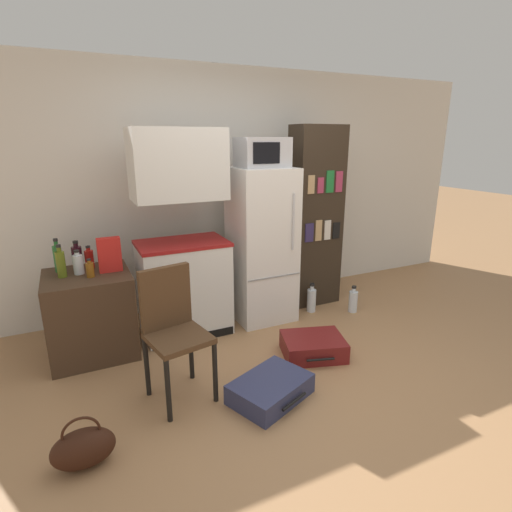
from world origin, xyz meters
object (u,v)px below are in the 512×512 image
(bottle_amber_beer, at_px, (90,269))
(suitcase_large_flat, at_px, (313,346))
(water_bottle_front, at_px, (353,301))
(microwave, at_px, (262,152))
(chair, at_px, (172,322))
(bottle_wine_dark, at_px, (77,257))
(bottle_ketchup_red, at_px, (89,259))
(bottle_clear_short, at_px, (78,264))
(bottle_green_tall, at_px, (58,258))
(water_bottle_middle, at_px, (311,300))
(bottle_olive_oil, at_px, (61,264))
(bookshelf, at_px, (315,218))
(kitchen_hutch, at_px, (182,245))
(refrigerator, at_px, (262,245))
(side_table, at_px, (91,314))
(suitcase_small_flat, at_px, (271,389))
(cereal_box, at_px, (110,255))

(bottle_amber_beer, height_order, suitcase_large_flat, bottle_amber_beer)
(bottle_amber_beer, xyz_separation_m, water_bottle_front, (2.61, -0.20, -0.68))
(microwave, xyz_separation_m, chair, (-1.18, -0.93, -1.14))
(bottle_wine_dark, distance_m, water_bottle_front, 2.84)
(microwave, height_order, bottle_ketchup_red, microwave)
(microwave, distance_m, suitcase_large_flat, 1.88)
(bottle_clear_short, xyz_separation_m, bottle_green_tall, (-0.15, 0.13, 0.04))
(water_bottle_middle, bearing_deg, bottle_green_tall, 173.89)
(suitcase_large_flat, bearing_deg, water_bottle_front, 50.28)
(bottle_olive_oil, bearing_deg, bookshelf, 3.59)
(kitchen_hutch, xyz_separation_m, bottle_olive_oil, (-1.04, -0.05, -0.03))
(refrigerator, distance_m, suitcase_large_flat, 1.17)
(bottle_amber_beer, relative_size, bottle_green_tall, 0.53)
(side_table, bearing_deg, bottle_clear_short, 142.41)
(bottle_clear_short, distance_m, bottle_amber_beer, 0.16)
(suitcase_small_flat, bearing_deg, side_table, 109.04)
(microwave, relative_size, bottle_clear_short, 2.26)
(water_bottle_middle, bearing_deg, cereal_box, 177.82)
(bottle_ketchup_red, height_order, water_bottle_front, bottle_ketchup_red)
(bottle_ketchup_red, distance_m, water_bottle_front, 2.73)
(refrigerator, xyz_separation_m, microwave, (-0.00, -0.00, 0.93))
(chair, bearing_deg, water_bottle_front, 4.21)
(bottle_green_tall, relative_size, water_bottle_front, 0.98)
(kitchen_hutch, distance_m, water_bottle_middle, 1.58)
(refrigerator, bearing_deg, water_bottle_middle, -13.50)
(bottle_olive_oil, xyz_separation_m, suitcase_large_flat, (1.92, -0.89, -0.77))
(kitchen_hutch, relative_size, water_bottle_middle, 5.94)
(bottle_wine_dark, bearing_deg, microwave, -5.68)
(kitchen_hutch, xyz_separation_m, water_bottle_middle, (1.38, -0.15, -0.75))
(microwave, xyz_separation_m, bottle_green_tall, (-1.89, 0.13, -0.85))
(kitchen_hutch, xyz_separation_m, water_bottle_front, (1.79, -0.35, -0.76))
(cereal_box, bearing_deg, refrigerator, 2.12)
(side_table, xyz_separation_m, bottle_green_tall, (-0.20, 0.17, 0.49))
(bottle_amber_beer, bearing_deg, cereal_box, 25.51)
(bottle_olive_oil, bearing_deg, kitchen_hutch, 2.91)
(bottle_olive_oil, distance_m, bottle_wine_dark, 0.25)
(cereal_box, bearing_deg, suitcase_small_flat, -53.94)
(cereal_box, bearing_deg, bottle_wine_dark, 138.19)
(chair, bearing_deg, bookshelf, 17.69)
(bookshelf, relative_size, water_bottle_front, 6.60)
(bottle_olive_oil, height_order, water_bottle_front, bottle_olive_oil)
(cereal_box, bearing_deg, water_bottle_front, -6.56)
(suitcase_large_flat, height_order, suitcase_small_flat, suitcase_large_flat)
(refrigerator, xyz_separation_m, bookshelf, (0.73, 0.13, 0.21))
(microwave, bearing_deg, bottle_wine_dark, 174.32)
(bottle_green_tall, bearing_deg, cereal_box, -24.44)
(refrigerator, distance_m, bottle_olive_oil, 1.87)
(bottle_clear_short, bearing_deg, kitchen_hutch, 1.39)
(microwave, xyz_separation_m, cereal_box, (-1.48, -0.05, -0.83))
(bottle_green_tall, relative_size, suitcase_small_flat, 0.43)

